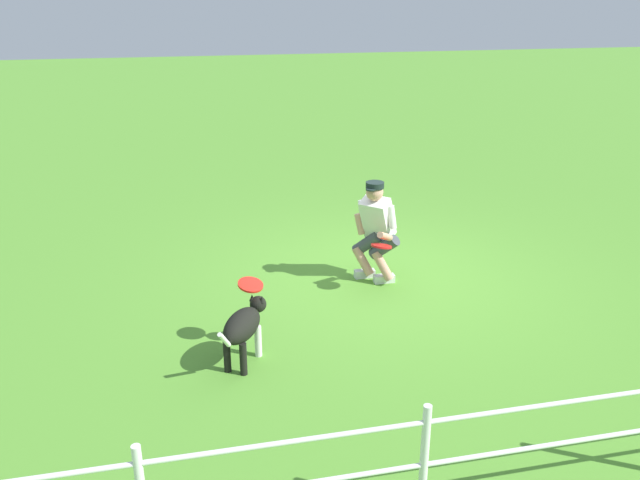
{
  "coord_description": "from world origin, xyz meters",
  "views": [
    {
      "loc": [
        2.41,
        7.25,
        3.44
      ],
      "look_at": [
        0.98,
        0.83,
        0.9
      ],
      "focal_mm": 36.6,
      "sensor_mm": 36.0,
      "label": 1
    }
  ],
  "objects_px": {
    "dog": "(244,325)",
    "frisbee_held": "(381,246)",
    "frisbee_flying": "(251,285)",
    "person": "(376,228)"
  },
  "relations": [
    {
      "from": "person",
      "to": "frisbee_flying",
      "type": "height_order",
      "value": "person"
    },
    {
      "from": "person",
      "to": "frisbee_flying",
      "type": "xyz_separation_m",
      "value": [
        1.7,
        1.26,
        -0.02
      ]
    },
    {
      "from": "dog",
      "to": "person",
      "type": "bearing_deg",
      "value": -18.2
    },
    {
      "from": "frisbee_held",
      "to": "person",
      "type": "bearing_deg",
      "value": -97.15
    },
    {
      "from": "dog",
      "to": "frisbee_flying",
      "type": "relative_size",
      "value": 3.48
    },
    {
      "from": "dog",
      "to": "frisbee_held",
      "type": "bearing_deg",
      "value": -25.17
    },
    {
      "from": "dog",
      "to": "frisbee_flying",
      "type": "height_order",
      "value": "frisbee_flying"
    },
    {
      "from": "dog",
      "to": "frisbee_held",
      "type": "distance_m",
      "value": 2.13
    },
    {
      "from": "frisbee_flying",
      "to": "frisbee_held",
      "type": "distance_m",
      "value": 1.87
    },
    {
      "from": "frisbee_flying",
      "to": "dog",
      "type": "bearing_deg",
      "value": 70.15
    }
  ]
}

